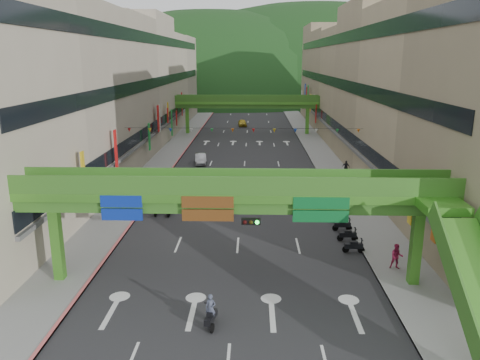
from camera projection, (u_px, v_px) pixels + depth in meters
The scene contains 23 objects.
ground at pixel (230, 338), 23.44m from camera, with size 320.00×320.00×0.00m, color black.
road_slab at pixel (246, 149), 71.79m from camera, with size 18.00×140.00×0.02m, color #28282B.
sidewalk_left at pixel (175, 149), 72.07m from camera, with size 4.00×140.00×0.15m, color gray.
sidewalk_right at pixel (318, 149), 71.48m from camera, with size 4.00×140.00×0.15m, color gray.
curb_left at pixel (187, 149), 72.01m from camera, with size 0.20×140.00×0.18m, color #CC5959.
curb_right at pixel (305, 149), 71.52m from camera, with size 0.20×140.00×0.18m, color gray.
building_row_left at pixel (120, 87), 69.91m from camera, with size 12.80×95.00×19.00m.
building_row_right at pixel (374, 87), 68.89m from camera, with size 12.80×95.00×19.00m.
overpass_near at pixel (250, 206), 27.30m from camera, with size 28.00×12.27×7.10m.
overpass_far at pixel (247, 105), 84.93m from camera, with size 28.00×2.20×7.10m.
hill_left at pixel (211, 95), 178.58m from camera, with size 168.00×140.00×112.00m, color #1C4419.
hill_right at pixel (310, 91), 196.84m from camera, with size 208.00×176.00×128.00m, color #1C4419.
bunting_string at pixel (243, 130), 50.94m from camera, with size 26.00×0.36×0.47m.
scooter_rider_near at pixel (211, 312), 24.22m from camera, with size 0.70×1.58×1.84m.
scooter_rider_mid at pixel (278, 196), 44.05m from camera, with size 0.89×1.59×1.98m.
scooter_rider_left at pixel (156, 204), 41.58m from camera, with size 1.00×1.60×2.04m.
scooter_rider_far at pixel (168, 204), 41.48m from camera, with size 0.95×1.59×2.09m.
parked_scooter_row at pixel (345, 230), 36.74m from camera, with size 1.60×7.15×1.08m.
car_silver at pixel (201, 159), 61.90m from camera, with size 1.43×4.09×1.35m, color #A5A5AB.
car_yellow at pixel (242, 123), 95.94m from camera, with size 1.63×4.06×1.38m, color gold.
pedestrian_red at pixel (396, 259), 30.67m from camera, with size 0.83×0.64×1.70m, color #A51D45.
pedestrian_dark at pixel (346, 169), 55.80m from camera, with size 0.96×0.40×1.65m, color black.
pedestrian_blue at pixel (372, 199), 43.44m from camera, with size 0.80×0.52×1.72m, color #3D5665.
Camera 1 is at (1.07, -20.64, 13.61)m, focal length 35.00 mm.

